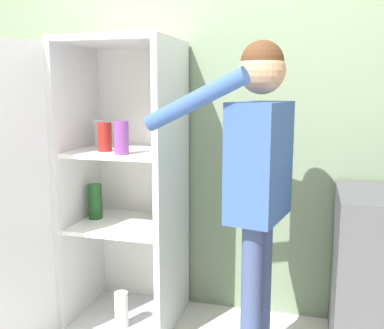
{
  "coord_description": "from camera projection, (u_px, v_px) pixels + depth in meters",
  "views": [
    {
      "loc": [
        0.78,
        -1.89,
        1.48
      ],
      "look_at": [
        0.09,
        0.63,
        1.04
      ],
      "focal_mm": 42.0,
      "sensor_mm": 36.0,
      "label": 1
    }
  ],
  "objects": [
    {
      "name": "wall_back",
      "position": [
        192.0,
        120.0,
        2.97
      ],
      "size": [
        7.0,
        0.06,
        2.55
      ],
      "color": "gray",
      "rests_on": "ground_plane"
    },
    {
      "name": "refrigerator",
      "position": [
        103.0,
        188.0,
        2.72
      ],
      "size": [
        0.86,
        1.25,
        1.77
      ],
      "color": "silver",
      "rests_on": "ground_plane"
    },
    {
      "name": "person",
      "position": [
        258.0,
        165.0,
        2.25
      ],
      "size": [
        0.71,
        0.54,
        1.71
      ],
      "color": "#384770",
      "rests_on": "ground_plane"
    }
  ]
}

